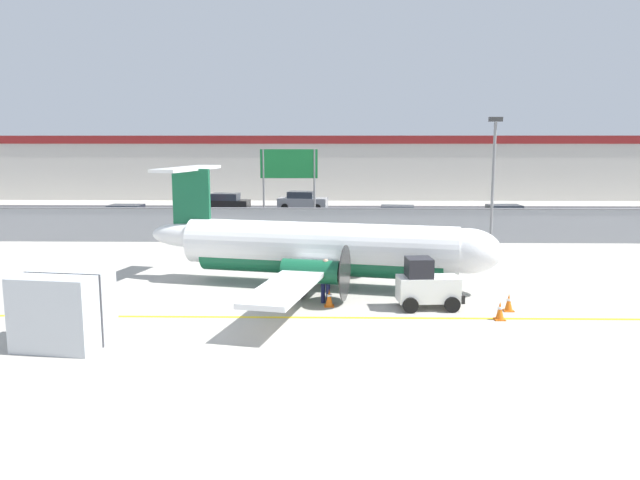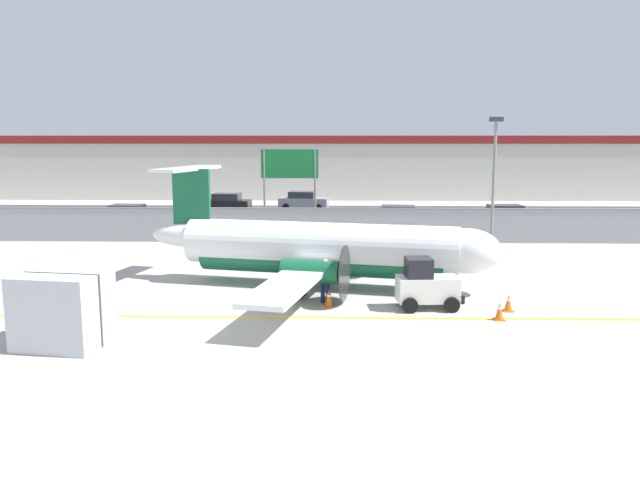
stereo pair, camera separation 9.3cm
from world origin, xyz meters
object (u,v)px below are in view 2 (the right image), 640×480
object	(u,v)px
commuter_airplane	(326,249)
parked_car_3	(400,218)
traffic_cone_near_left	(499,311)
parked_car_2	(304,201)
ground_crew_worker	(325,278)
parked_car_0	(126,216)
baggage_tug	(426,285)
parked_car_4	(506,217)
parked_car_1	(225,203)
apron_light_pole	(494,174)
cargo_container	(63,309)
highway_sign	(290,171)
traffic_cone_near_right	(508,303)
traffic_cone_far_left	(329,298)

from	to	relation	value
commuter_airplane	parked_car_3	size ratio (longest dim) A/B	3.66
traffic_cone_near_left	parked_car_2	xyz separation A→B (m)	(-8.33, 32.71, 0.58)
ground_crew_worker	traffic_cone_near_left	xyz separation A→B (m)	(5.98, -2.09, -0.64)
parked_car_0	parked_car_3	size ratio (longest dim) A/B	0.97
commuter_airplane	traffic_cone_near_left	distance (m)	7.79
parked_car_2	baggage_tug	bearing A→B (deg)	-71.20
commuter_airplane	ground_crew_worker	bearing A→B (deg)	-77.14
traffic_cone_near_left	parked_car_3	distance (m)	21.18
parked_car_3	parked_car_4	xyz separation A→B (m)	(7.35, 0.70, 0.00)
baggage_tug	parked_car_1	bearing A→B (deg)	108.50
traffic_cone_near_left	apron_light_pole	xyz separation A→B (m)	(2.86, 12.89, 3.99)
cargo_container	parked_car_1	world-z (taller)	cargo_container
baggage_tug	cargo_container	bearing A→B (deg)	-163.38
cargo_container	parked_car_4	xyz separation A→B (m)	(19.79, 24.81, -0.21)
parked_car_1	apron_light_pole	xyz separation A→B (m)	(17.60, -17.88, 3.41)
parked_car_4	highway_sign	size ratio (longest dim) A/B	0.78
highway_sign	traffic_cone_near_right	bearing A→B (deg)	-62.38
commuter_airplane	highway_sign	world-z (taller)	highway_sign
traffic_cone_near_left	parked_car_3	size ratio (longest dim) A/B	0.15
baggage_tug	ground_crew_worker	world-z (taller)	baggage_tug
commuter_airplane	parked_car_1	bearing A→B (deg)	120.97
apron_light_pole	highway_sign	xyz separation A→B (m)	(-11.33, 5.58, -0.16)
cargo_container	traffic_cone_near_left	bearing A→B (deg)	20.57
baggage_tug	parked_car_0	bearing A→B (deg)	127.06
traffic_cone_near_left	parked_car_0	size ratio (longest dim) A/B	0.15
parked_car_0	ground_crew_worker	bearing A→B (deg)	127.68
traffic_cone_near_left	traffic_cone_near_right	xyz separation A→B (m)	(0.61, 1.12, 0.00)
baggage_tug	traffic_cone_far_left	distance (m)	3.58
parked_car_3	highway_sign	xyz separation A→B (m)	(-7.22, -2.67, 3.24)
parked_car_0	parked_car_4	size ratio (longest dim) A/B	0.99
ground_crew_worker	parked_car_1	size ratio (longest dim) A/B	0.39
cargo_container	traffic_cone_near_right	world-z (taller)	cargo_container
traffic_cone_near_right	baggage_tug	bearing A→B (deg)	173.92
baggage_tug	parked_car_4	bearing A→B (deg)	63.15
apron_light_pole	highway_sign	world-z (taller)	apron_light_pole
ground_crew_worker	parked_car_0	world-z (taller)	same
parked_car_1	parked_car_2	distance (m)	6.70
parked_car_1	parked_car_0	bearing A→B (deg)	65.74
parked_car_4	highway_sign	xyz separation A→B (m)	(-14.57, -3.37, 3.24)
traffic_cone_near_left	traffic_cone_far_left	bearing A→B (deg)	164.57
traffic_cone_near_right	parked_car_4	xyz separation A→B (m)	(5.50, 20.72, 0.58)
parked_car_3	ground_crew_worker	bearing A→B (deg)	-97.50
ground_crew_worker	parked_car_3	world-z (taller)	same
baggage_tug	traffic_cone_near_left	distance (m)	2.76
ground_crew_worker	parked_car_4	bearing A→B (deg)	-15.04
traffic_cone_near_right	apron_light_pole	bearing A→B (deg)	79.15
commuter_airplane	traffic_cone_far_left	distance (m)	3.45
parked_car_3	highway_sign	distance (m)	8.36
ground_crew_worker	traffic_cone_far_left	xyz separation A→B (m)	(0.14, -0.48, -0.64)
traffic_cone_far_left	parked_car_0	size ratio (longest dim) A/B	0.15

